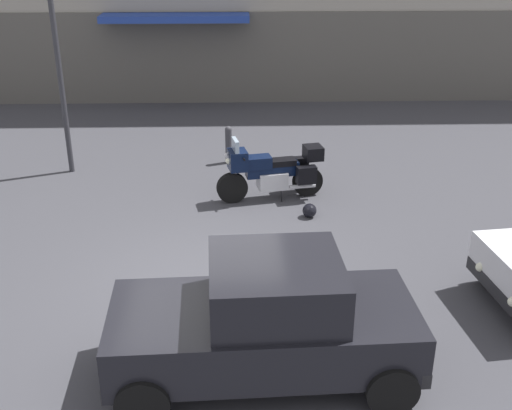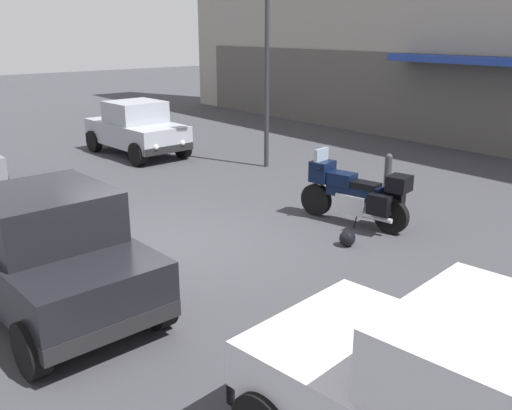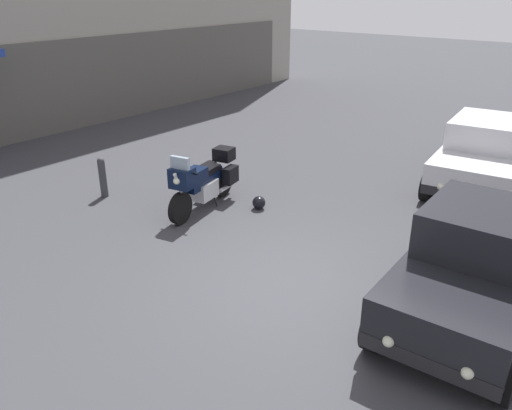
# 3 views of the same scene
# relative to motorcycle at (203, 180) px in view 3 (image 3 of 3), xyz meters

# --- Properties ---
(ground_plane) EXTENTS (80.00, 80.00, 0.00)m
(ground_plane) POSITION_rel_motorcycle_xyz_m (-1.31, -3.43, -0.62)
(ground_plane) COLOR #38383D
(motorcycle) EXTENTS (2.24, 0.98, 1.36)m
(motorcycle) POSITION_rel_motorcycle_xyz_m (0.00, 0.00, 0.00)
(motorcycle) COLOR black
(motorcycle) RESTS_ON ground
(helmet) EXTENTS (0.28, 0.28, 0.28)m
(helmet) POSITION_rel_motorcycle_xyz_m (0.68, -0.94, -0.48)
(helmet) COLOR black
(helmet) RESTS_ON ground
(car_sedan_far) EXTENTS (4.71, 2.37, 1.56)m
(car_sedan_far) POSITION_rel_motorcycle_xyz_m (5.22, -4.15, 0.16)
(car_sedan_far) COLOR silver
(car_sedan_far) RESTS_ON ground
(car_wagon_end) EXTENTS (3.93, 1.93, 1.64)m
(car_wagon_end) POSITION_rel_motorcycle_xyz_m (-0.38, -5.63, 0.19)
(car_wagon_end) COLOR black
(car_wagon_end) RESTS_ON ground
(bollard_curbside) EXTENTS (0.16, 0.16, 0.91)m
(bollard_curbside) POSITION_rel_motorcycle_xyz_m (-0.93, 2.19, -0.14)
(bollard_curbside) COLOR #333338
(bollard_curbside) RESTS_ON ground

